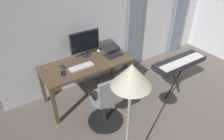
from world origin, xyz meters
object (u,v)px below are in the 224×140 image
computer_mouse (99,51)px  cell_phone_by_monitor (63,67)px  cell_phone_face_up (63,73)px  desk (87,67)px  floor_lamp (130,90)px  piano_keyboard (179,63)px  laptop (112,52)px  office_chair (106,103)px  computer_monitor (85,42)px  computer_keyboard (81,67)px

computer_mouse → cell_phone_by_monitor: 0.79m
computer_mouse → cell_phone_face_up: size_ratio=0.69×
desk → floor_lamp: bearing=76.8°
computer_mouse → piano_keyboard: (-0.97, 1.12, -0.03)m
laptop → cell_phone_face_up: bearing=0.0°
laptop → piano_keyboard: size_ratio=0.35×
office_chair → computer_monitor: size_ratio=1.74×
computer_monitor → cell_phone_face_up: computer_monitor is taller
office_chair → computer_monitor: 1.18m
computer_monitor → computer_keyboard: size_ratio=1.36×
computer_keyboard → cell_phone_face_up: 0.32m
laptop → floor_lamp: (0.93, 1.68, 0.67)m
desk → cell_phone_face_up: (0.46, 0.09, 0.10)m
desk → piano_keyboard: piano_keyboard is taller
computer_monitor → cell_phone_face_up: 0.71m
office_chair → laptop: 1.06m
computer_monitor → piano_keyboard: computer_monitor is taller
cell_phone_by_monitor → floor_lamp: floor_lamp is taller
office_chair → cell_phone_face_up: bearing=121.2°
computer_mouse → computer_monitor: bearing=-0.7°
computer_mouse → floor_lamp: floor_lamp is taller
computer_monitor → computer_mouse: size_ratio=5.57×
cell_phone_by_monitor → cell_phone_face_up: 0.19m
piano_keyboard → cell_phone_face_up: bearing=-23.1°
desk → office_chair: size_ratio=1.62×
desk → cell_phone_by_monitor: cell_phone_by_monitor is taller
computer_monitor → floor_lamp: size_ratio=0.32×
office_chair → cell_phone_face_up: 0.84m
cell_phone_face_up → office_chair: bearing=135.5°
cell_phone_face_up → floor_lamp: (-0.07, 1.59, 0.72)m
office_chair → floor_lamp: (0.30, 0.90, 1.02)m
desk → computer_keyboard: size_ratio=3.84×
computer_monitor → computer_keyboard: (0.25, 0.32, -0.25)m
office_chair → cell_phone_by_monitor: size_ratio=6.74×
cell_phone_face_up → piano_keyboard: (-1.81, 0.80, -0.02)m
cell_phone_face_up → piano_keyboard: size_ratio=0.14×
computer_keyboard → floor_lamp: (0.26, 1.59, 0.71)m
cell_phone_by_monitor → office_chair: bearing=103.0°
desk → office_chair: 0.82m
cell_phone_face_up → floor_lamp: size_ratio=0.08×
computer_monitor → cell_phone_face_up: (0.57, 0.32, -0.26)m
cell_phone_face_up → floor_lamp: bearing=109.9°
cell_phone_by_monitor → computer_monitor: bearing=-170.4°
computer_mouse → floor_lamp: size_ratio=0.06×
office_chair → computer_mouse: size_ratio=9.71×
laptop → computer_mouse: 0.28m
cell_phone_by_monitor → cell_phone_face_up: (0.06, 0.18, 0.00)m
office_chair → cell_phone_by_monitor: bearing=112.5°
computer_mouse → cell_phone_by_monitor: (0.78, 0.14, -0.01)m
cell_phone_by_monitor → piano_keyboard: 2.00m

